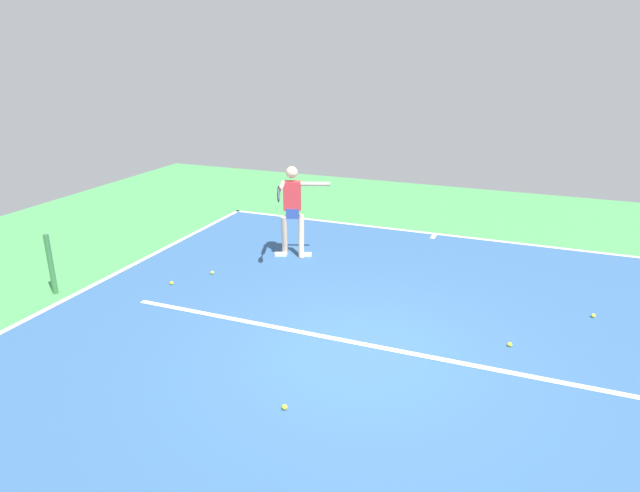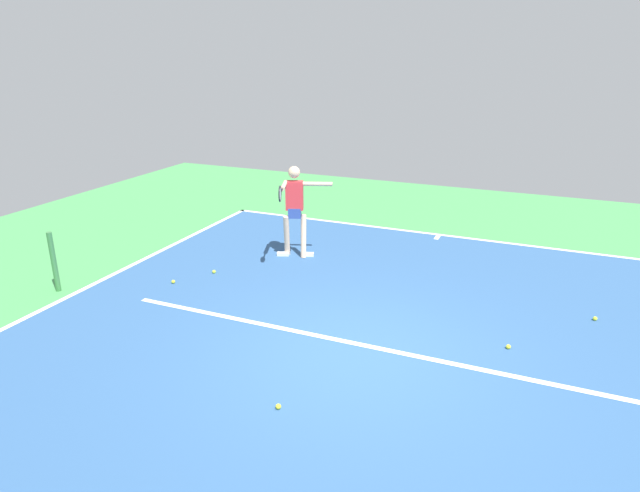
% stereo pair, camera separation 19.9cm
% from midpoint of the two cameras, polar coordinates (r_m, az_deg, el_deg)
% --- Properties ---
extents(ground_plane, '(20.91, 20.91, 0.00)m').
position_cam_midpoint_polar(ground_plane, '(7.73, 3.37, -11.13)').
color(ground_plane, '#428E4C').
extents(court_surface, '(10.37, 11.42, 0.00)m').
position_cam_midpoint_polar(court_surface, '(7.72, 3.37, -11.12)').
color(court_surface, '#2D5484').
rests_on(court_surface, ground_plane).
extents(court_line_baseline_near, '(10.37, 0.10, 0.01)m').
position_cam_midpoint_polar(court_line_baseline_near, '(12.78, 11.41, 1.25)').
color(court_line_baseline_near, white).
rests_on(court_line_baseline_near, ground_plane).
extents(court_line_sideline_right, '(0.10, 11.42, 0.01)m').
position_cam_midpoint_polar(court_line_sideline_right, '(10.33, -24.86, -4.74)').
color(court_line_sideline_right, white).
rests_on(court_line_sideline_right, ground_plane).
extents(court_line_service, '(7.78, 0.10, 0.01)m').
position_cam_midpoint_polar(court_line_service, '(7.95, 4.02, -10.15)').
color(court_line_service, white).
rests_on(court_line_service, ground_plane).
extents(court_line_centre_mark, '(0.10, 0.30, 0.01)m').
position_cam_midpoint_polar(court_line_centre_mark, '(12.59, 11.24, 0.99)').
color(court_line_centre_mark, white).
rests_on(court_line_centre_mark, ground_plane).
extents(net_post, '(0.09, 0.09, 1.07)m').
position_cam_midpoint_polar(net_post, '(10.39, -26.62, -1.71)').
color(net_post, '#38753D').
rests_on(net_post, ground_plane).
extents(tennis_player, '(1.08, 1.36, 1.85)m').
position_cam_midpoint_polar(tennis_player, '(10.83, -3.40, 4.24)').
color(tennis_player, beige).
rests_on(tennis_player, ground_plane).
extents(tennis_ball_near_service_line, '(0.07, 0.07, 0.07)m').
position_cam_midpoint_polar(tennis_ball_near_service_line, '(8.29, 18.41, -9.67)').
color(tennis_ball_near_service_line, yellow).
rests_on(tennis_ball_near_service_line, ground_plane).
extents(tennis_ball_by_baseline, '(0.07, 0.07, 0.07)m').
position_cam_midpoint_polar(tennis_ball_by_baseline, '(6.68, -4.59, -16.31)').
color(tennis_ball_by_baseline, yellow).
rests_on(tennis_ball_by_baseline, ground_plane).
extents(tennis_ball_centre_court, '(0.07, 0.07, 0.07)m').
position_cam_midpoint_polar(tennis_ball_centre_court, '(10.48, -11.63, -2.72)').
color(tennis_ball_centre_court, '#CCE033').
rests_on(tennis_ball_centre_court, ground_plane).
extents(tennis_ball_near_player, '(0.07, 0.07, 0.07)m').
position_cam_midpoint_polar(tennis_ball_near_player, '(10.20, -15.65, -3.71)').
color(tennis_ball_near_player, yellow).
rests_on(tennis_ball_near_player, ground_plane).
extents(tennis_ball_by_sideline, '(0.07, 0.07, 0.07)m').
position_cam_midpoint_polar(tennis_ball_by_sideline, '(9.62, 25.94, -6.51)').
color(tennis_ball_by_sideline, '#CCE033').
rests_on(tennis_ball_by_sideline, ground_plane).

